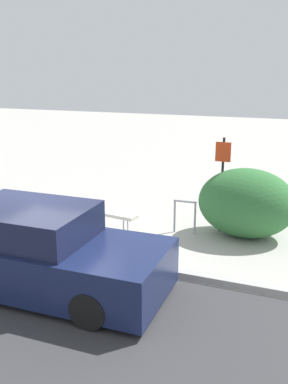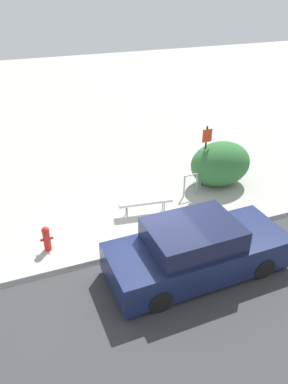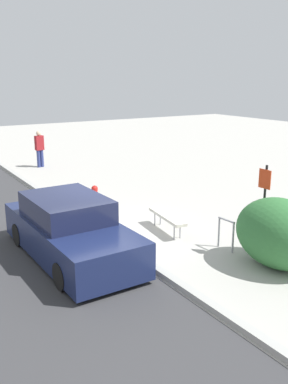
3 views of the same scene
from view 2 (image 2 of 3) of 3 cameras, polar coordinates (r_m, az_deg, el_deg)
The scene contains 8 objects.
ground_plane at distance 10.82m, azimuth 1.33°, elevation -8.39°, with size 60.00×60.00×0.00m, color #ADAAA3.
curb at distance 10.78m, azimuth 1.33°, elevation -8.12°, with size 60.00×0.20×0.13m.
bench at distance 12.01m, azimuth 0.19°, elevation -1.48°, with size 1.79×0.57×0.49m.
bike_rack at distance 13.09m, azimuth 7.11°, elevation 1.43°, with size 0.55×0.08×0.83m.
sign_post at distance 13.40m, azimuth 9.34°, elevation 6.18°, with size 0.36×0.08×2.30m.
fire_hydrant at distance 10.84m, azimuth -14.63°, elevation -6.76°, with size 0.36×0.22×0.77m.
shrub_hedge at distance 13.87m, azimuth 11.57°, elevation 4.22°, with size 2.26×1.66×1.63m.
parked_car_near at distance 9.71m, azimuth 7.98°, elevation -8.84°, with size 4.70×1.95×1.51m.
Camera 2 is at (-3.31, -7.79, 6.75)m, focal length 35.00 mm.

